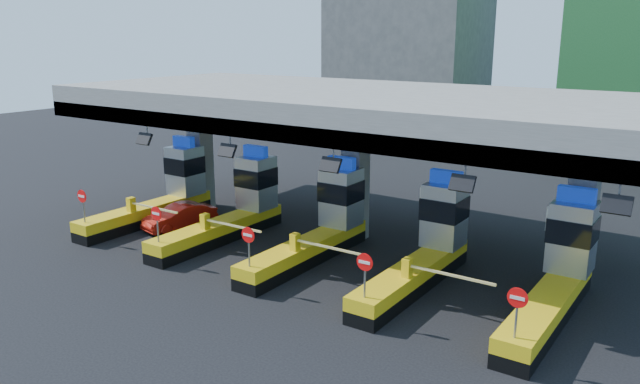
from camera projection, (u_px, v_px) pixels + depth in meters
The scene contains 9 objects.
ground at pixel (319, 256), 27.32m from camera, with size 120.00×120.00×0.00m, color black.
toll_canopy at pixel (355, 110), 28.10m from camera, with size 28.00×12.09×7.00m.
toll_lane_far_left at pixel (165, 192), 32.67m from camera, with size 4.43×8.00×4.16m.
toll_lane_left at pixel (236, 207), 29.93m from camera, with size 4.43×8.00×4.16m.
toll_lane_center at pixel (322, 224), 27.20m from camera, with size 4.43×8.00×4.16m.
toll_lane_right at pixel (428, 246), 24.47m from camera, with size 4.43×8.00×4.16m.
toll_lane_far_right at pixel (559, 273), 21.73m from camera, with size 4.43×8.00×4.16m.
bg_building_concrete at pixel (408, 38), 61.53m from camera, with size 14.00×10.00×18.00m, color #4C4C49.
red_car at pixel (180, 216), 31.11m from camera, with size 1.29×3.71×1.22m, color #B3180D.
Camera 1 is at (14.59, -21.24, 9.51)m, focal length 35.00 mm.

